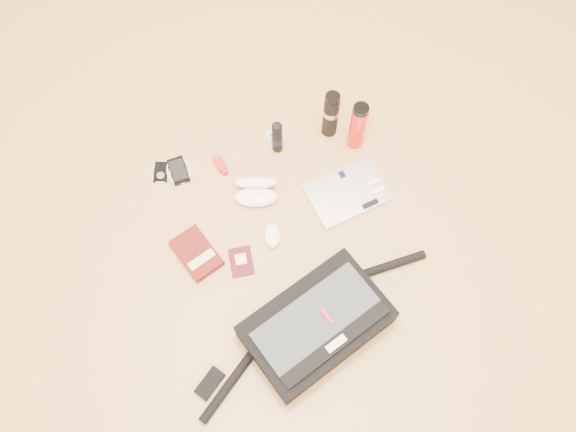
# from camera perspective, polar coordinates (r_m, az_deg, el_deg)

# --- Properties ---
(ground) EXTENTS (4.00, 4.00, 0.00)m
(ground) POSITION_cam_1_polar(r_m,az_deg,el_deg) (2.04, 0.32, -4.03)
(ground) COLOR tan
(ground) RESTS_ON ground
(messenger_bag) EXTENTS (0.90, 0.43, 0.13)m
(messenger_bag) POSITION_cam_1_polar(r_m,az_deg,el_deg) (1.91, 2.85, -10.99)
(messenger_bag) COLOR black
(messenger_bag) RESTS_ON ground
(laptop) EXTENTS (0.32, 0.25, 0.03)m
(laptop) POSITION_cam_1_polar(r_m,az_deg,el_deg) (2.14, 6.07, 2.34)
(laptop) COLOR #BAB9BC
(laptop) RESTS_ON ground
(book) EXTENTS (0.18, 0.22, 0.03)m
(book) POSITION_cam_1_polar(r_m,az_deg,el_deg) (2.05, -9.24, -3.74)
(book) COLOR #4F100B
(book) RESTS_ON ground
(passport) EXTENTS (0.09, 0.12, 0.01)m
(passport) POSITION_cam_1_polar(r_m,az_deg,el_deg) (2.04, -4.77, -4.63)
(passport) COLOR #440A18
(passport) RESTS_ON ground
(mouse) EXTENTS (0.08, 0.11, 0.03)m
(mouse) POSITION_cam_1_polar(r_m,az_deg,el_deg) (2.05, -1.58, -1.95)
(mouse) COLOR white
(mouse) RESTS_ON ground
(sunglasses_case) EXTENTS (0.19, 0.17, 0.09)m
(sunglasses_case) POSITION_cam_1_polar(r_m,az_deg,el_deg) (2.12, -3.27, 2.64)
(sunglasses_case) COLOR white
(sunglasses_case) RESTS_ON ground
(ipod) EXTENTS (0.10, 0.10, 0.01)m
(ipod) POSITION_cam_1_polar(r_m,az_deg,el_deg) (2.24, -12.76, 4.38)
(ipod) COLOR black
(ipod) RESTS_ON ground
(phone) EXTENTS (0.10, 0.12, 0.01)m
(phone) POSITION_cam_1_polar(r_m,az_deg,el_deg) (2.22, -11.05, 4.56)
(phone) COLOR black
(phone) RESTS_ON ground
(inhaler) EXTENTS (0.04, 0.10, 0.03)m
(inhaler) POSITION_cam_1_polar(r_m,az_deg,el_deg) (2.20, -6.93, 5.30)
(inhaler) COLOR red
(inhaler) RESTS_ON ground
(spray_bottle) EXTENTS (0.04, 0.04, 0.11)m
(spray_bottle) POSITION_cam_1_polar(r_m,az_deg,el_deg) (2.20, -1.85, 7.73)
(spray_bottle) COLOR #B2DFF2
(spray_bottle) RESTS_ON ground
(aerosol_can) EXTENTS (0.05, 0.05, 0.17)m
(aerosol_can) POSITION_cam_1_polar(r_m,az_deg,el_deg) (2.17, -1.10, 8.01)
(aerosol_can) COLOR black
(aerosol_can) RESTS_ON ground
(thermos_black) EXTENTS (0.07, 0.07, 0.23)m
(thermos_black) POSITION_cam_1_polar(r_m,az_deg,el_deg) (2.19, 4.37, 10.27)
(thermos_black) COLOR black
(thermos_black) RESTS_ON ground
(thermos_red) EXTENTS (0.08, 0.08, 0.24)m
(thermos_red) POSITION_cam_1_polar(r_m,az_deg,el_deg) (2.17, 7.09, 9.04)
(thermos_red) COLOR red
(thermos_red) RESTS_ON ground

